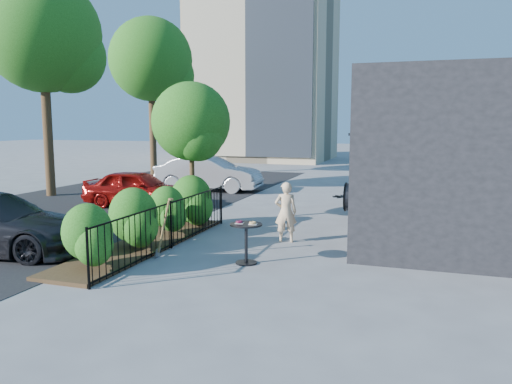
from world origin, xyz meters
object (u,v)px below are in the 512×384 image
(shovel, at_px, (163,231))
(car_silver, at_px, (209,173))
(street_tree_near, at_px, (43,41))
(street_tree_far, at_px, (152,65))
(woman, at_px, (286,212))
(patio_tree, at_px, (193,126))
(car_red, at_px, (138,188))
(cafe_table, at_px, (246,236))

(shovel, relative_size, car_silver, 0.30)
(car_silver, bearing_deg, shovel, -164.73)
(car_silver, bearing_deg, street_tree_near, 119.18)
(street_tree_far, distance_m, woman, 17.29)
(patio_tree, height_order, street_tree_near, street_tree_near)
(woman, bearing_deg, street_tree_far, -66.99)
(patio_tree, xyz_separation_m, car_red, (-3.09, 2.06, -2.13))
(woman, distance_m, shovel, 3.09)
(patio_tree, bearing_deg, shovel, -74.73)
(patio_tree, xyz_separation_m, street_tree_far, (-7.70, 11.20, 3.15))
(patio_tree, relative_size, car_silver, 0.88)
(street_tree_near, relative_size, cafe_table, 9.36)
(patio_tree, distance_m, woman, 3.90)
(woman, bearing_deg, street_tree_near, -40.43)
(patio_tree, bearing_deg, car_silver, 110.40)
(street_tree_near, xyz_separation_m, car_red, (4.61, -1.14, -5.28))
(car_red, height_order, car_silver, car_silver)
(car_silver, bearing_deg, cafe_table, -155.67)
(cafe_table, height_order, shovel, shovel)
(woman, relative_size, car_silver, 0.33)
(street_tree_far, relative_size, car_silver, 1.85)
(patio_tree, bearing_deg, street_tree_near, 157.43)
(cafe_table, relative_size, woman, 0.61)
(cafe_table, distance_m, shovel, 1.81)
(patio_tree, relative_size, shovel, 2.94)
(street_tree_far, relative_size, shovel, 6.18)
(shovel, height_order, car_silver, car_silver)
(cafe_table, bearing_deg, car_silver, 117.68)
(street_tree_near, bearing_deg, patio_tree, -22.57)
(street_tree_near, distance_m, woman, 12.76)
(cafe_table, xyz_separation_m, woman, (0.28, 2.08, 0.16))
(patio_tree, xyz_separation_m, woman, (3.05, -1.31, -2.03))
(cafe_table, xyz_separation_m, car_silver, (-5.22, 9.94, 0.16))
(woman, height_order, shovel, woman)
(street_tree_far, bearing_deg, woman, -49.32)
(cafe_table, bearing_deg, woman, 82.44)
(street_tree_far, distance_m, cafe_table, 18.74)
(street_tree_near, xyz_separation_m, car_silver, (5.26, 3.36, -5.18))
(car_red, xyz_separation_m, car_silver, (0.66, 4.50, 0.10))
(car_silver, bearing_deg, street_tree_far, 45.22)
(car_red, bearing_deg, woman, -123.56)
(street_tree_far, xyz_separation_m, car_red, (4.61, -9.14, -5.28))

